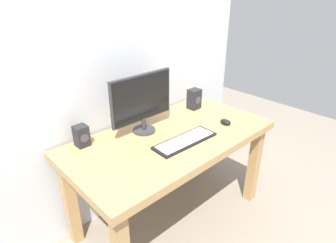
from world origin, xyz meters
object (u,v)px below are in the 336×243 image
desk (171,148)px  speaker_right (194,99)px  keyboard_primary (185,141)px  monitor (142,101)px  mouse (226,122)px  speaker_left (81,136)px

desk → speaker_right: speaker_right is taller
keyboard_primary → speaker_right: (0.48, 0.35, 0.08)m
monitor → mouse: 0.67m
desk → speaker_left: 0.63m
monitor → speaker_right: monitor is taller
mouse → speaker_right: 0.39m
desk → speaker_right: size_ratio=8.73×
mouse → speaker_left: 1.06m
speaker_left → desk: bearing=-29.9°
desk → speaker_left: speaker_left is taller
speaker_right → monitor: bearing=-177.2°
speaker_left → keyboard_primary: bearing=-39.3°
desk → speaker_left: size_ratio=10.50×
keyboard_primary → speaker_right: bearing=36.5°
mouse → monitor: bearing=140.7°
mouse → speaker_right: speaker_right is taller
speaker_right → speaker_left: (-1.01, 0.08, -0.01)m
mouse → speaker_right: (0.06, 0.38, 0.07)m
keyboard_primary → speaker_right: size_ratio=2.78×
mouse → speaker_left: (-0.95, 0.46, 0.05)m
monitor → desk: bearing=-62.4°
monitor → speaker_left: size_ratio=3.54×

